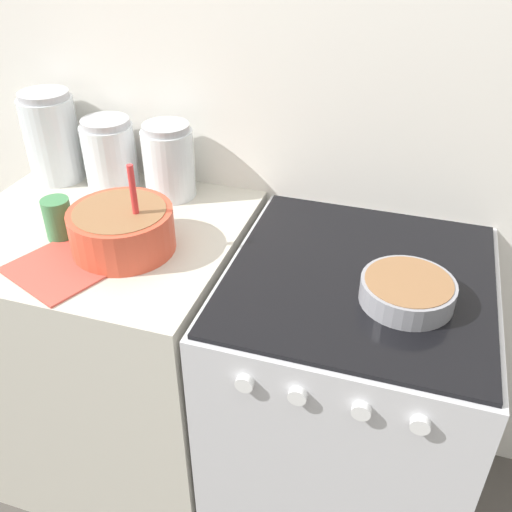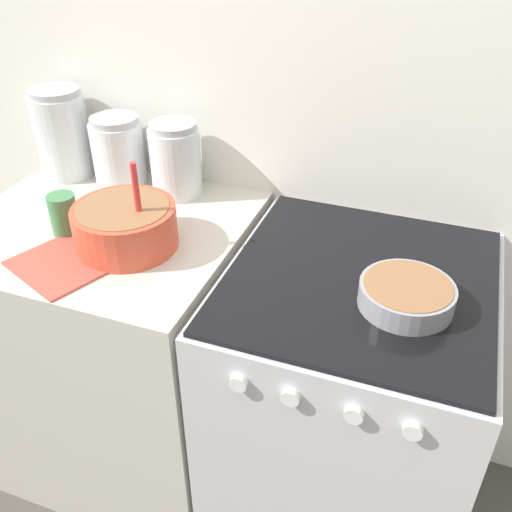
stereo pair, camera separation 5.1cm
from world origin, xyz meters
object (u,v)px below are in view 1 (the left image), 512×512
Objects in this scene: baking_pan at (407,291)px; storage_jar_right at (169,166)px; storage_jar_left at (53,142)px; tin_can at (58,219)px; stove at (344,404)px; mixing_bowl at (122,227)px; storage_jar_middle at (110,158)px.

baking_pan is 0.96× the size of storage_jar_right.
storage_jar_left reaches higher than baking_pan.
storage_jar_right is at bearing 60.51° from tin_can.
stove is 4.15× the size of storage_jar_right.
tin_can is (0.21, -0.31, -0.06)m from storage_jar_left.
storage_jar_left is (-1.00, 0.24, 0.58)m from stove.
baking_pan is (0.72, -0.00, -0.03)m from mixing_bowl.
storage_jar_middle is at bearing -180.00° from storage_jar_right.
storage_jar_right is (-0.01, 0.31, 0.03)m from mixing_bowl.
storage_jar_middle is 0.32m from tin_can.
storage_jar_left is 2.47× the size of tin_can.
storage_jar_middle is at bearing 93.28° from tin_can.
storage_jar_middle reaches higher than tin_can.
baking_pan is at bearing -0.26° from tin_can.
tin_can is (0.02, -0.31, -0.04)m from storage_jar_middle.
mixing_bowl is at bearing -173.29° from stove.
mixing_bowl is 0.72m from baking_pan.
storage_jar_middle is 0.20m from storage_jar_right.
baking_pan is 0.80m from storage_jar_right.
tin_can reaches higher than baking_pan.
storage_jar_right is (-0.73, 0.32, 0.06)m from baking_pan.
mixing_bowl is (-0.60, -0.07, 0.53)m from stove.
stove is at bearing -21.62° from storage_jar_right.
storage_jar_right is (0.39, -0.00, -0.02)m from storage_jar_left.
storage_jar_middle is 1.91× the size of tin_can.
storage_jar_right is 1.98× the size of tin_can.
baking_pan is 1.90× the size of tin_can.
stove is 0.95m from tin_can.
tin_can is at bearing -119.49° from storage_jar_right.
storage_jar_right is at bearing 156.38° from baking_pan.
baking_pan is at bearing -23.62° from storage_jar_right.
mixing_bowl is at bearing -37.97° from storage_jar_left.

